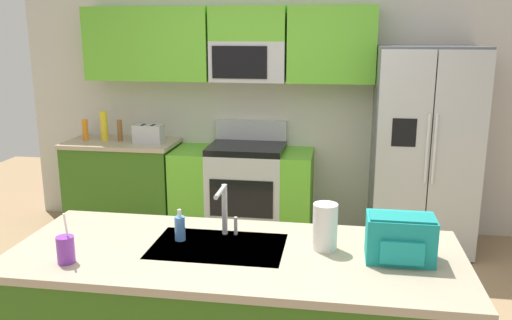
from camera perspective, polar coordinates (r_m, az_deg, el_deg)
kitchen_wall_unit at (r=5.35m, az=0.51°, el=8.21°), size 5.20×0.43×2.60m
back_counter at (r=5.64m, az=-13.89°, el=-2.48°), size 1.10×0.63×0.90m
range_oven at (r=5.30m, az=-1.40°, el=-3.22°), size 1.36×0.61×1.10m
refrigerator at (r=5.08m, az=17.42°, el=1.04°), size 0.90×0.76×1.85m
toaster at (r=5.36m, az=-11.38°, el=2.74°), size 0.28×0.16×0.18m
pepper_mill at (r=5.52m, az=-14.32°, el=3.07°), size 0.05×0.05×0.21m
bottle_orange at (r=5.67m, az=-17.75°, el=3.09°), size 0.06×0.06×0.21m
bottle_yellow at (r=5.58m, az=-15.90°, el=3.52°), size 0.07×0.07×0.30m
sink_faucet at (r=2.86m, az=-3.38°, el=-4.95°), size 0.08×0.21×0.28m
drink_cup_purple at (r=2.73m, az=-19.63°, el=-8.95°), size 0.08×0.08×0.25m
soap_dispenser at (r=2.87m, az=-8.11°, el=-7.18°), size 0.06×0.06×0.17m
paper_towel_roll at (r=2.73m, az=7.37°, el=-7.07°), size 0.12×0.12×0.24m
backpack at (r=2.67m, az=15.12°, el=-7.98°), size 0.32×0.22×0.23m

